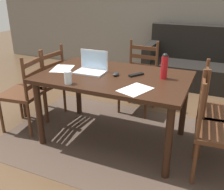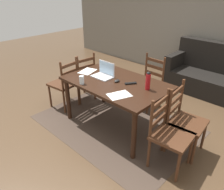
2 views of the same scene
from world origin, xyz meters
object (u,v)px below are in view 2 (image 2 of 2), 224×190
(drinking_glass, at_px, (82,80))
(computer_mouse, at_px, (117,81))
(chair_right_far, at_px, (185,121))
(water_bottle, at_px, (148,80))
(tv_remote, at_px, (131,83))
(chair_far_head, at_px, (148,83))
(couch, at_px, (213,76))
(chair_right_near, at_px, (169,134))
(dining_table, at_px, (116,87))
(laptop, at_px, (104,73))
(chair_left_near, at_px, (65,84))
(chair_left_far, at_px, (82,78))

(drinking_glass, height_order, computer_mouse, drinking_glass)
(chair_right_far, distance_m, water_bottle, 0.72)
(water_bottle, bearing_deg, tv_remote, -175.26)
(computer_mouse, bearing_deg, tv_remote, 18.28)
(chair_far_head, height_order, couch, couch)
(chair_right_far, bearing_deg, drinking_glass, -156.47)
(chair_right_far, distance_m, computer_mouse, 1.10)
(chair_right_near, bearing_deg, tv_remote, 161.66)
(dining_table, height_order, water_bottle, water_bottle)
(chair_right_near, distance_m, water_bottle, 0.78)
(drinking_glass, bearing_deg, tv_remote, 43.11)
(laptop, bearing_deg, water_bottle, 6.48)
(dining_table, xyz_separation_m, water_bottle, (0.50, 0.10, 0.23))
(tv_remote, bearing_deg, computer_mouse, 56.39)
(chair_left_near, relative_size, couch, 0.53)
(chair_left_near, bearing_deg, chair_far_head, 44.54)
(laptop, xyz_separation_m, water_bottle, (0.76, 0.09, 0.08))
(chair_right_near, distance_m, chair_right_far, 0.39)
(couch, bearing_deg, chair_left_near, -124.76)
(chair_left_near, xyz_separation_m, tv_remote, (1.28, 0.27, 0.32))
(chair_left_far, xyz_separation_m, tv_remote, (1.28, -0.11, 0.32))
(chair_left_near, bearing_deg, chair_right_far, 10.13)
(laptop, bearing_deg, tv_remote, 7.48)
(chair_far_head, bearing_deg, couch, 65.63)
(computer_mouse, bearing_deg, chair_right_far, 6.68)
(chair_far_head, xyz_separation_m, drinking_glass, (-0.30, -1.26, 0.37))
(drinking_glass, xyz_separation_m, computer_mouse, (0.32, 0.41, -0.04))
(chair_left_near, xyz_separation_m, couch, (1.70, 2.45, -0.11))
(drinking_glass, bearing_deg, chair_right_far, 23.53)
(chair_left_far, xyz_separation_m, chair_left_near, (-0.00, -0.38, 0.00))
(chair_far_head, bearing_deg, water_bottle, -56.63)
(dining_table, bearing_deg, chair_right_far, 10.15)
(chair_right_far, relative_size, computer_mouse, 9.50)
(computer_mouse, bearing_deg, laptop, 173.79)
(chair_right_far, xyz_separation_m, laptop, (-1.33, -0.17, 0.36))
(couch, bearing_deg, water_bottle, -93.69)
(chair_right_far, bearing_deg, chair_left_far, 179.98)
(couch, distance_m, drinking_glass, 2.86)
(dining_table, distance_m, chair_right_near, 1.10)
(computer_mouse, xyz_separation_m, tv_remote, (0.19, 0.08, -0.01))
(laptop, bearing_deg, chair_right_near, -9.24)
(chair_left_near, relative_size, chair_right_far, 1.00)
(chair_far_head, relative_size, water_bottle, 3.66)
(chair_left_far, distance_m, computer_mouse, 1.15)
(chair_right_near, bearing_deg, chair_far_head, 135.14)
(chair_far_head, xyz_separation_m, computer_mouse, (0.02, -0.85, 0.32))
(dining_table, distance_m, couch, 2.37)
(chair_far_head, height_order, chair_right_near, same)
(drinking_glass, distance_m, tv_remote, 0.71)
(dining_table, height_order, chair_right_near, chair_right_near)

